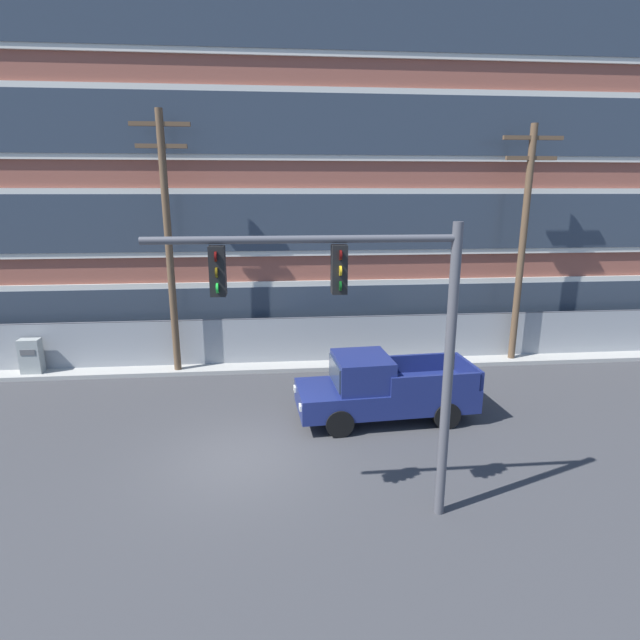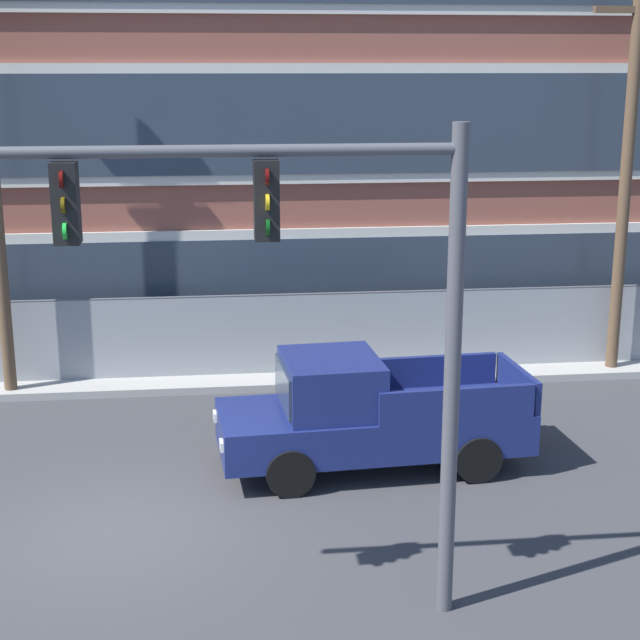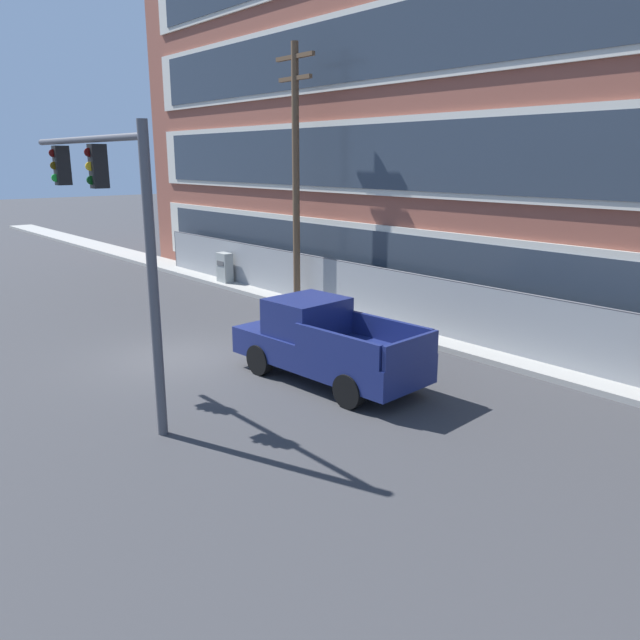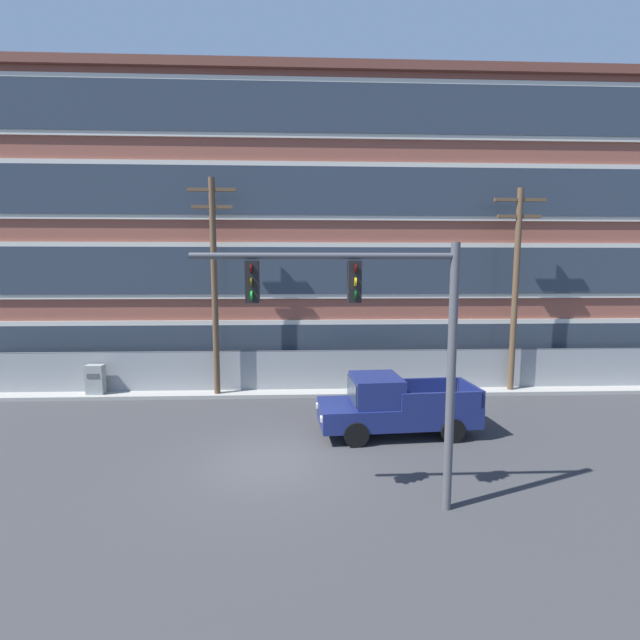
{
  "view_description": "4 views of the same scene",
  "coord_description": "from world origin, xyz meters",
  "px_view_note": "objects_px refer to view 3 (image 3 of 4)",
  "views": [
    {
      "loc": [
        0.96,
        -11.63,
        6.66
      ],
      "look_at": [
        2.31,
        2.95,
        2.87
      ],
      "focal_mm": 28.0,
      "sensor_mm": 36.0,
      "label": 1
    },
    {
      "loc": [
        1.52,
        -13.55,
        6.75
      ],
      "look_at": [
        3.49,
        3.95,
        2.14
      ],
      "focal_mm": 55.0,
      "sensor_mm": 36.0,
      "label": 2
    },
    {
      "loc": [
        15.33,
        -7.78,
        5.41
      ],
      "look_at": [
        4.03,
        1.88,
        1.58
      ],
      "focal_mm": 35.0,
      "sensor_mm": 36.0,
      "label": 3
    },
    {
      "loc": [
        1.04,
        -11.86,
        5.52
      ],
      "look_at": [
        1.66,
        3.95,
        3.67
      ],
      "focal_mm": 24.0,
      "sensor_mm": 36.0,
      "label": 4
    }
  ],
  "objects_px": {
    "pickup_truck_navy": "(324,344)",
    "utility_pole_near_corner": "(296,169)",
    "electrical_cabinet": "(225,269)",
    "traffic_signal_mast": "(112,212)"
  },
  "relations": [
    {
      "from": "utility_pole_near_corner",
      "to": "pickup_truck_navy",
      "type": "bearing_deg",
      "value": -33.74
    },
    {
      "from": "pickup_truck_navy",
      "to": "electrical_cabinet",
      "type": "relative_size",
      "value": 3.74
    },
    {
      "from": "electrical_cabinet",
      "to": "traffic_signal_mast",
      "type": "bearing_deg",
      "value": -40.89
    },
    {
      "from": "pickup_truck_navy",
      "to": "utility_pole_near_corner",
      "type": "xyz_separation_m",
      "value": [
        -6.8,
        4.54,
        4.12
      ]
    },
    {
      "from": "pickup_truck_navy",
      "to": "utility_pole_near_corner",
      "type": "height_order",
      "value": "utility_pole_near_corner"
    },
    {
      "from": "utility_pole_near_corner",
      "to": "electrical_cabinet",
      "type": "bearing_deg",
      "value": 178.69
    },
    {
      "from": "pickup_truck_navy",
      "to": "utility_pole_near_corner",
      "type": "bearing_deg",
      "value": 146.26
    },
    {
      "from": "traffic_signal_mast",
      "to": "pickup_truck_navy",
      "type": "xyz_separation_m",
      "value": [
        1.38,
        4.59,
        -3.41
      ]
    },
    {
      "from": "traffic_signal_mast",
      "to": "electrical_cabinet",
      "type": "height_order",
      "value": "traffic_signal_mast"
    },
    {
      "from": "pickup_truck_navy",
      "to": "electrical_cabinet",
      "type": "height_order",
      "value": "pickup_truck_navy"
    }
  ]
}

